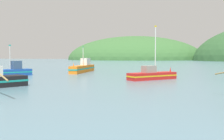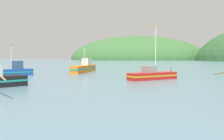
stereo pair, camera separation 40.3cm
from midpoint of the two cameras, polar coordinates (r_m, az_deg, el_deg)
name	(u,v)px [view 2 (the right image)]	position (r m, az deg, el deg)	size (l,w,h in m)	color
hill_mid_right	(137,60)	(244.63, 5.64, 2.32)	(130.42, 104.33, 45.03)	#386633
fishing_boat_red	(152,75)	(34.48, 9.42, -1.14)	(6.26, 6.77, 7.31)	red
fishing_boat_orange	(84,68)	(50.67, -6.05, 0.54)	(2.91, 12.11, 5.13)	orange
fishing_boat_blue	(13,71)	(44.39, -21.17, -0.22)	(5.33, 6.29, 5.05)	#19479E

